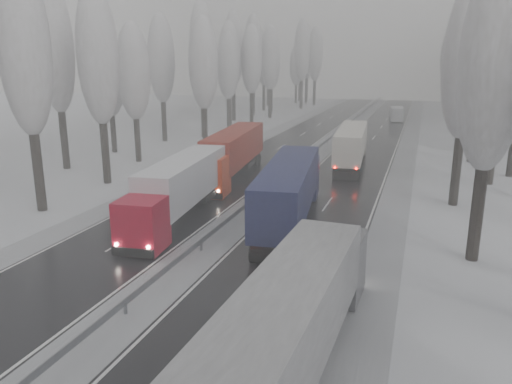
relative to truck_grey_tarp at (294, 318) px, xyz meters
The scene contains 54 objects.
ground 8.75m from the truck_grey_tarp, 167.24° to the right, with size 260.00×260.00×0.00m, color silver.
carriageway_right 28.40m from the truck_grey_tarp, 95.98° to the left, with size 7.50×200.00×0.03m, color black.
carriageway_left 31.28m from the truck_grey_tarp, 115.54° to the left, with size 7.50×200.00×0.03m, color black.
median_slush 29.41m from the truck_grey_tarp, 106.24° to the left, with size 3.00×200.00×0.04m, color #ACAFB4.
shoulder_right 28.32m from the truck_grey_tarp, 85.93° to the left, with size 2.40×200.00×0.04m, color #ACAFB4.
shoulder_left 33.71m from the truck_grey_tarp, 123.17° to the left, with size 2.40×200.00×0.04m, color #ACAFB4.
median_guardrail 29.36m from the truck_grey_tarp, 106.25° to the left, with size 0.12×200.00×0.76m.
tree_16 17.48m from the truck_grey_tarp, 63.65° to the left, with size 3.60×3.60×16.53m.
tree_18 27.24m from the truck_grey_tarp, 75.93° to the left, with size 3.60×3.60×16.58m.
tree_20 35.54m from the truck_grey_tarp, 73.76° to the left, with size 3.60×3.60×15.71m.
tree_22 45.31m from the truck_grey_tarp, 78.59° to the left, with size 3.60×3.60×15.86m.
tree_24 51.26m from the truck_grey_tarp, 78.84° to the left, with size 3.60×3.60×20.49m.
tree_26 60.92m from the truck_grey_tarp, 81.04° to the left, with size 3.60×3.60×18.78m.
tree_28 71.30m from the truck_grey_tarp, 83.37° to the left, with size 3.60×3.60×19.62m.
tree_29 76.27m from the truck_grey_tarp, 78.17° to the left, with size 3.60×3.60×18.11m.
tree_30 80.80m from the truck_grey_tarp, 84.02° to the left, with size 3.60×3.60×17.86m.
tree_31 85.59m from the truck_grey_tarp, 80.33° to the left, with size 3.60×3.60×18.58m.
tree_32 88.20m from the truck_grey_tarp, 84.49° to the left, with size 3.60×3.60×17.33m.
tree_33 92.34m from the truck_grey_tarp, 82.78° to the left, with size 3.60×3.60×14.33m.
tree_34 95.18m from the truck_grey_tarp, 85.44° to the left, with size 3.60×3.60×17.63m.
tree_35 100.31m from the truck_grey_tarp, 80.35° to the left, with size 3.60×3.60×18.25m.
tree_36 105.21m from the truck_grey_tarp, 85.16° to the left, with size 3.60×3.60×20.23m.
tree_37 109.76m from the truck_grey_tarp, 81.69° to the left, with size 3.60×3.60×16.37m.
tree_38 115.72m from the truck_grey_tarp, 84.76° to the left, with size 3.60×3.60×17.97m.
tree_39 119.89m from the truck_grey_tarp, 83.59° to the left, with size 3.60×3.60×16.19m.
tree_56 28.33m from the truck_grey_tarp, 148.85° to the left, with size 3.60×3.60×18.12m.
tree_58 33.69m from the truck_grey_tarp, 135.76° to the left, with size 3.60×3.60×17.21m.
tree_59 42.00m from the truck_grey_tarp, 139.25° to the left, with size 3.60×3.60×18.41m.
tree_60 42.08m from the truck_grey_tarp, 128.74° to the left, with size 3.60×3.60×14.84m.
tree_61 48.69m from the truck_grey_tarp, 131.11° to the left, with size 3.60×3.60×13.95m.
tree_62 48.02m from the truck_grey_tarp, 117.87° to the left, with size 3.60×3.60×16.04m.
tree_63 55.49m from the truck_grey_tarp, 123.22° to the left, with size 3.60×3.60×16.88m.
tree_64 57.82m from the truck_grey_tarp, 117.48° to the left, with size 3.60×3.60×15.42m.
tree_65 62.53m from the truck_grey_tarp, 117.25° to the left, with size 3.60×3.60×19.48m.
tree_66 66.40m from the truck_grey_tarp, 113.54° to the left, with size 3.60×3.60×15.23m.
tree_67 70.73m from the truck_grey_tarp, 113.28° to the left, with size 3.60×3.60×17.09m.
tree_68 72.15m from the truck_grey_tarp, 110.22° to the left, with size 3.60×3.60×16.65m.
tree_69 77.81m from the truck_grey_tarp, 112.57° to the left, with size 3.60×3.60×19.35m.
tree_70 81.58m from the truck_grey_tarp, 107.59° to the left, with size 3.60×3.60×17.09m.
tree_71 87.04m from the truck_grey_tarp, 109.80° to the left, with size 3.60×3.60×19.61m.
tree_72 91.12m from the truck_grey_tarp, 107.38° to the left, with size 3.60×3.60×15.11m.
tree_73 95.91m from the truck_grey_tarp, 108.31° to the left, with size 3.60×3.60×17.22m.
tree_74 100.73m from the truck_grey_tarp, 103.43° to the left, with size 3.60×3.60×19.68m.
tree_75 106.95m from the truck_grey_tarp, 107.71° to the left, with size 3.60×3.60×18.60m.
tree_76 109.57m from the truck_grey_tarp, 101.76° to the left, with size 3.60×3.60×18.55m.
tree_77 114.51m from the truck_grey_tarp, 104.11° to the left, with size 3.60×3.60×14.32m.
tree_78 116.78m from the truck_grey_tarp, 102.79° to the left, with size 3.60×3.60×19.55m.
tree_79 121.17m from the truck_grey_tarp, 103.65° to the left, with size 3.60×3.60×17.07m.
truck_grey_tarp is the anchor object (origin of this frame).
truck_blue_box 17.17m from the truck_grey_tarp, 105.14° to the left, with size 4.90×17.42×4.43m.
truck_cream_box 37.50m from the truck_grey_tarp, 95.07° to the left, with size 3.72×16.34×4.16m.
box_truck_distant 79.97m from the truck_grey_tarp, 90.84° to the left, with size 2.80×6.91×2.51m.
truck_red_white 19.78m from the truck_grey_tarp, 127.74° to the left, with size 4.26×16.39×4.17m.
truck_red_red 30.94m from the truck_grey_tarp, 115.19° to the left, with size 4.57×17.24×4.38m.
Camera 1 is at (11.83, -13.08, 10.96)m, focal length 35.00 mm.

